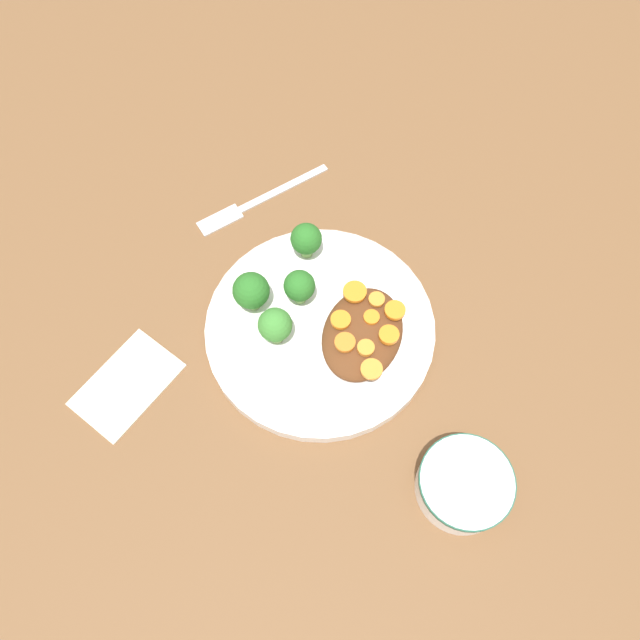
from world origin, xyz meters
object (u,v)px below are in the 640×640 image
at_px(fork, 252,204).
at_px(napkin, 127,384).
at_px(dip_bowl, 464,484).
at_px(plate, 320,328).

height_order(fork, napkin, same).
bearing_deg(dip_bowl, plate, 58.39).
bearing_deg(fork, dip_bowl, 90.73).
bearing_deg(dip_bowl, napkin, 91.93).
xyz_separation_m(plate, fork, (0.15, 0.15, -0.01)).
height_order(dip_bowl, fork, dip_bowl).
relative_size(fork, napkin, 1.19).
distance_m(dip_bowl, napkin, 0.39).
xyz_separation_m(dip_bowl, napkin, (-0.01, 0.39, -0.02)).
bearing_deg(plate, fork, 45.51).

